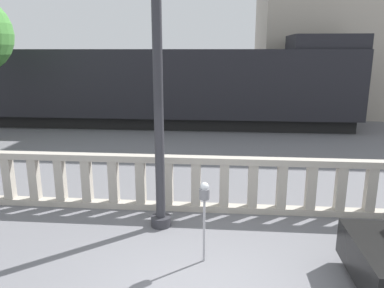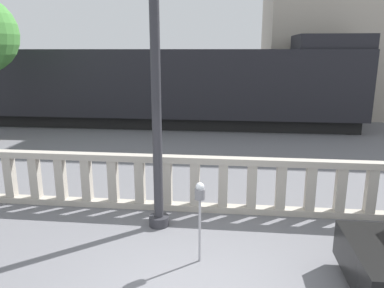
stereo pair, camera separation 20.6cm
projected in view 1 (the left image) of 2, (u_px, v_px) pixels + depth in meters
The scene contains 4 objects.
balustrade at pixel (210, 184), 8.12m from camera, with size 14.96×0.24×1.23m.
lamppost at pixel (158, 61), 6.77m from camera, with size 0.40×0.40×6.64m.
parking_meter at pixel (204, 198), 6.03m from camera, with size 0.17×0.17×1.40m.
train_near at pixel (104, 86), 17.46m from camera, with size 23.31×3.03×4.08m.
Camera 1 is at (0.28, -4.58, 3.45)m, focal length 35.00 mm.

